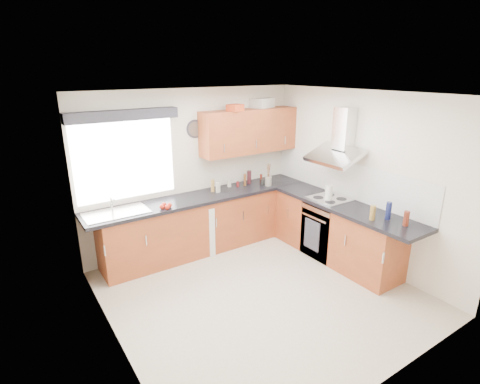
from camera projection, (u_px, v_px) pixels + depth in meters
ground_plane at (260, 293)px, 4.86m from camera, size 3.60×3.60×0.00m
ceiling at (264, 95)px, 4.07m from camera, size 3.60×3.60×0.02m
wall_back at (193, 170)px, 5.88m from camera, size 3.60×0.02×2.50m
wall_front at (395, 265)px, 3.04m from camera, size 3.60×0.02×2.50m
wall_left at (109, 239)px, 3.52m from camera, size 0.02×3.60×2.50m
wall_right at (362, 179)px, 5.41m from camera, size 0.02×3.60×2.50m
window at (126, 160)px, 5.23m from camera, size 1.40×0.02×1.10m
window_blind at (123, 115)px, 4.96m from camera, size 1.50×0.18×0.14m
splashback at (345, 179)px, 5.66m from camera, size 0.01×3.00×0.54m
base_cab_back at (198, 225)px, 5.86m from camera, size 3.00×0.58×0.86m
base_cab_corner at (278, 206)px, 6.70m from camera, size 0.60×0.60×0.86m
base_cab_right at (335, 232)px, 5.63m from camera, size 0.58×2.10×0.86m
worktop_back at (203, 197)px, 5.76m from camera, size 3.60×0.62×0.05m
worktop_right at (345, 206)px, 5.37m from camera, size 0.62×2.42×0.05m
sink at (116, 210)px, 5.04m from camera, size 0.84×0.46×0.10m
oven at (327, 229)px, 5.75m from camera, size 0.56×0.58×0.85m
hob_plate at (330, 199)px, 5.59m from camera, size 0.52×0.52×0.01m
extractor_hood at (339, 141)px, 5.38m from camera, size 0.52×0.78×0.66m
upper_cabinets at (249, 131)px, 6.07m from camera, size 1.70×0.35×0.70m
washing_machine at (195, 228)px, 5.86m from camera, size 0.67×0.66×0.78m
wall_clock at (195, 129)px, 5.69m from camera, size 0.28×0.04×0.28m
casserole at (262, 103)px, 6.18m from camera, size 0.44×0.37×0.16m
storage_box at (235, 108)px, 5.68m from camera, size 0.27×0.25×0.10m
utensil_pot at (268, 181)px, 6.22m from camera, size 0.13×0.13×0.15m
kitchen_roll at (329, 193)px, 5.48m from camera, size 0.11×0.11×0.24m
tomato_cluster at (166, 206)px, 5.22m from camera, size 0.19×0.19×0.07m
jar_0 at (249, 177)px, 6.31m from camera, size 0.07×0.07×0.22m
jar_1 at (262, 182)px, 6.24m from camera, size 0.07×0.07×0.10m
jar_2 at (218, 187)px, 5.88m from camera, size 0.07×0.07×0.16m
jar_3 at (245, 180)px, 6.21m from camera, size 0.04×0.04×0.20m
jar_4 at (238, 184)px, 6.16m from camera, size 0.04×0.04×0.09m
jar_5 at (261, 179)px, 6.33m from camera, size 0.04×0.04×0.16m
jar_6 at (213, 186)px, 5.90m from camera, size 0.06×0.06×0.20m
jar_7 at (229, 183)px, 6.16m from camera, size 0.07×0.07×0.12m
bottle_0 at (406, 218)px, 4.62m from camera, size 0.07×0.07×0.19m
bottle_1 at (388, 211)px, 4.81m from camera, size 0.07×0.07×0.24m
bottle_2 at (373, 213)px, 4.80m from camera, size 0.07×0.07×0.19m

